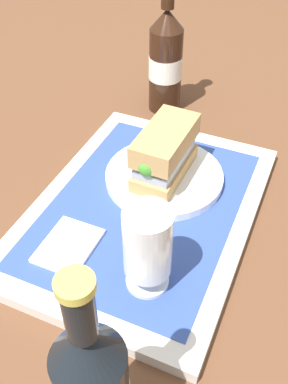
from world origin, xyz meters
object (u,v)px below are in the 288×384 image
object	(u,v)px
sandwich	(164,153)
second_bottle	(166,60)
beer_glass	(148,247)
plate	(164,177)

from	to	relation	value
sandwich	second_bottle	size ratio (longest dim) A/B	0.51
beer_glass	second_bottle	bearing A→B (deg)	-161.11
plate	beer_glass	distance (m)	0.21
plate	second_bottle	bearing A→B (deg)	-158.45
plate	beer_glass	size ratio (longest dim) A/B	1.52
sandwich	second_bottle	xyz separation A→B (m)	(-0.24, -0.09, 0.03)
second_bottle	beer_glass	bearing A→B (deg)	18.89
sandwich	beer_glass	world-z (taller)	beer_glass
plate	beer_glass	world-z (taller)	beer_glass
plate	sandwich	bearing A→B (deg)	-1.77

